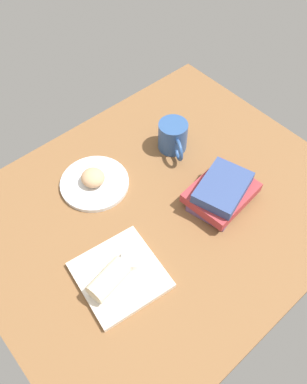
% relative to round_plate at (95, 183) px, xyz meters
% --- Properties ---
extents(dining_table, '(1.10, 0.90, 0.04)m').
position_rel_round_plate_xyz_m(dining_table, '(-0.10, 0.20, -0.03)').
color(dining_table, brown).
rests_on(dining_table, ground).
extents(round_plate, '(0.21, 0.21, 0.01)m').
position_rel_round_plate_xyz_m(round_plate, '(0.00, 0.00, 0.00)').
color(round_plate, white).
rests_on(round_plate, dining_table).
extents(scone_pastry, '(0.09, 0.09, 0.05)m').
position_rel_round_plate_xyz_m(scone_pastry, '(0.00, 0.00, 0.03)').
color(scone_pastry, tan).
rests_on(scone_pastry, round_plate).
extents(square_plate, '(0.24, 0.24, 0.02)m').
position_rel_round_plate_xyz_m(square_plate, '(0.13, 0.29, 0.00)').
color(square_plate, silver).
rests_on(square_plate, dining_table).
extents(sauce_cup, '(0.06, 0.06, 0.02)m').
position_rel_round_plate_xyz_m(sauce_cup, '(0.08, 0.29, 0.02)').
color(sauce_cup, silver).
rests_on(sauce_cup, square_plate).
extents(breakfast_wrap, '(0.12, 0.08, 0.06)m').
position_rel_round_plate_xyz_m(breakfast_wrap, '(0.17, 0.30, 0.04)').
color(breakfast_wrap, beige).
rests_on(breakfast_wrap, square_plate).
extents(book_stack, '(0.22, 0.17, 0.09)m').
position_rel_round_plate_xyz_m(book_stack, '(-0.25, 0.30, 0.04)').
color(book_stack, '#6B4C7A').
rests_on(book_stack, dining_table).
extents(coffee_mug, '(0.10, 0.14, 0.10)m').
position_rel_round_plate_xyz_m(coffee_mug, '(-0.29, 0.04, 0.04)').
color(coffee_mug, '#2D518C').
rests_on(coffee_mug, dining_table).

